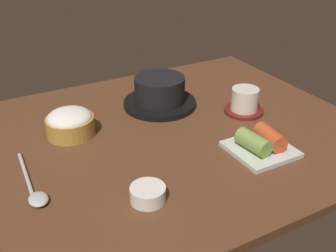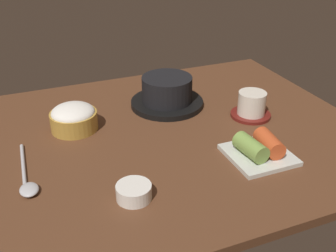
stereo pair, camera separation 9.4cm
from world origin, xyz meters
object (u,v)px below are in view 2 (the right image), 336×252
(spoon, at_px, (27,181))
(side_bowl_near, at_px, (134,191))
(kimchi_plate, at_px, (259,149))
(rice_bowl, at_px, (74,117))
(tea_cup_with_saucer, at_px, (251,105))
(stone_pot, at_px, (167,93))

(spoon, bearing_deg, side_bowl_near, -34.02)
(kimchi_plate, relative_size, spoon, 0.66)
(rice_bowl, height_order, tea_cup_with_saucer, tea_cup_with_saucer)
(side_bowl_near, height_order, spoon, side_bowl_near)
(tea_cup_with_saucer, relative_size, side_bowl_near, 1.54)
(stone_pot, bearing_deg, tea_cup_with_saucer, -37.95)
(tea_cup_with_saucer, distance_m, kimchi_plate, 0.20)
(stone_pot, distance_m, kimchi_plate, 0.33)
(rice_bowl, height_order, kimchi_plate, rice_bowl)
(tea_cup_with_saucer, xyz_separation_m, spoon, (-0.56, -0.09, -0.02))
(tea_cup_with_saucer, bearing_deg, side_bowl_near, -151.33)
(rice_bowl, xyz_separation_m, spoon, (-0.13, -0.19, -0.03))
(tea_cup_with_saucer, relative_size, kimchi_plate, 0.78)
(tea_cup_with_saucer, height_order, side_bowl_near, tea_cup_with_saucer)
(side_bowl_near, bearing_deg, spoon, 145.98)
(stone_pot, height_order, tea_cup_with_saucer, stone_pot)
(spoon, bearing_deg, kimchi_plate, -10.62)
(stone_pot, relative_size, rice_bowl, 1.73)
(side_bowl_near, bearing_deg, kimchi_plate, 6.37)
(spoon, bearing_deg, tea_cup_with_saucer, 8.84)
(stone_pot, relative_size, tea_cup_with_saucer, 1.90)
(rice_bowl, relative_size, kimchi_plate, 0.86)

